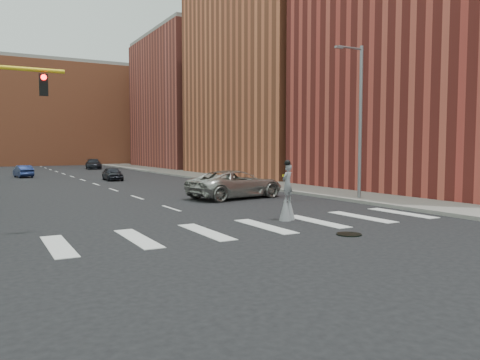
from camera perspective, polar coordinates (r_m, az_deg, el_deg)
ground_plane at (r=17.19m, az=1.09°, el=-6.52°), size 160.00×160.00×0.00m
sidewalk_right at (r=44.94m, az=-1.07°, el=0.11°), size 5.00×90.00×0.18m
manhole at (r=17.34m, az=13.15°, el=-6.47°), size 0.90×0.90×0.04m
building_near at (r=38.76m, az=24.84°, el=15.34°), size 16.00×20.00×22.00m
building_mid at (r=54.76m, az=5.44°, el=13.29°), size 16.00×22.00×24.00m
building_far at (r=75.40m, az=-5.07°, el=9.21°), size 16.00×22.00×20.00m
building_backdrop at (r=93.93m, az=-20.21°, el=7.33°), size 26.00×14.00×18.00m
streetlight at (r=28.35m, az=14.33°, el=7.43°), size 2.05×0.20×9.00m
stilt_performer at (r=20.21m, az=5.79°, el=-2.17°), size 0.81×0.65×2.61m
suv_crossing at (r=28.92m, az=-0.51°, el=-0.51°), size 6.60×3.86×1.73m
car_near at (r=46.13m, az=-15.28°, el=0.74°), size 1.65×3.78×1.27m
car_mid at (r=54.09m, az=-24.92°, el=0.97°), size 1.85×3.99×1.26m
car_far at (r=71.30m, az=-17.44°, el=1.88°), size 2.64×5.21×1.45m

